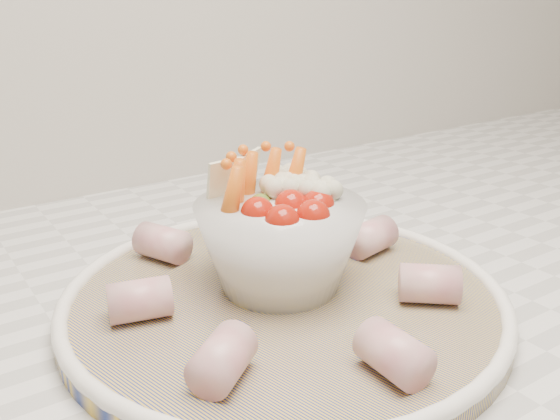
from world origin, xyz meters
TOP-DOWN VIEW (x-y plane):
  - serving_platter at (-0.07, 1.38)m, footprint 0.42×0.42m
  - veggie_bowl at (-0.06, 1.40)m, footprint 0.14×0.14m
  - cured_meat_rolls at (-0.07, 1.38)m, footprint 0.27×0.29m

SIDE VIEW (x-z plane):
  - serving_platter at x=-0.07m, z-range 0.92..0.94m
  - cured_meat_rolls at x=-0.07m, z-range 0.93..0.97m
  - veggie_bowl at x=-0.06m, z-range 0.92..1.03m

